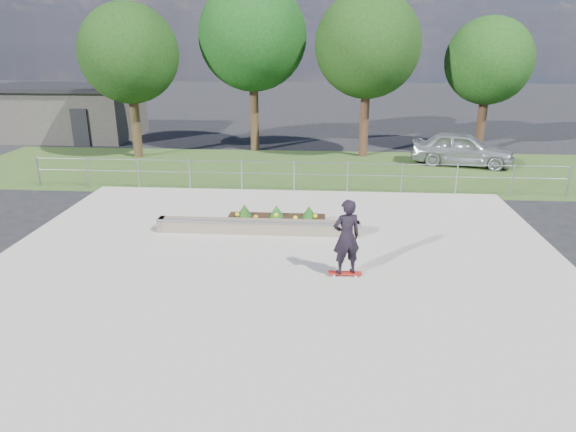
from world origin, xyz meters
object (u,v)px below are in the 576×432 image
object	(u,v)px
planter_bed	(276,220)
grind_ledge	(258,227)
skateboarder	(346,237)
parked_car	(462,149)

from	to	relation	value
planter_bed	grind_ledge	bearing A→B (deg)	-126.58
planter_bed	skateboarder	world-z (taller)	skateboarder
planter_bed	skateboarder	xyz separation A→B (m)	(2.00, -3.36, 0.82)
skateboarder	planter_bed	bearing A→B (deg)	120.77
grind_ledge	parked_car	xyz separation A→B (m)	(8.17, 9.54, 0.50)
grind_ledge	planter_bed	distance (m)	0.79
grind_ledge	skateboarder	bearing A→B (deg)	-47.77
grind_ledge	parked_car	size ratio (longest dim) A/B	1.34
planter_bed	parked_car	world-z (taller)	parked_car
grind_ledge	planter_bed	size ratio (longest dim) A/B	2.00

